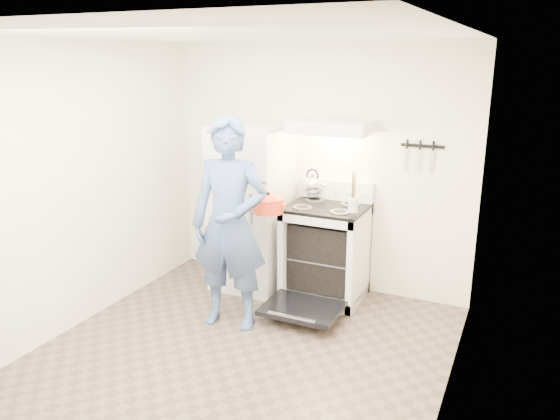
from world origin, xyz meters
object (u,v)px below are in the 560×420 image
Objects in this scene: tea_kettle at (312,184)px; person at (230,224)px; stove_body at (326,254)px; dutch_oven at (268,206)px; refrigerator at (252,207)px.

person is (-0.33, -1.12, -0.16)m from tea_kettle.
stove_body is 1.16m from person.
dutch_oven is at bearing 52.86° from person.
dutch_oven is (0.44, -0.51, 0.19)m from refrigerator.
tea_kettle reaches higher than stove_body.
dutch_oven is at bearing -125.05° from stove_body.
person reaches higher than tea_kettle.
stove_body is (0.81, 0.02, -0.39)m from refrigerator.
tea_kettle reaches higher than dutch_oven.
dutch_oven is at bearing -49.26° from refrigerator.
tea_kettle is at bearing 137.57° from stove_body.
stove_body is at bearing 48.68° from person.
refrigerator reaches higher than tea_kettle.
tea_kettle is at bearing 64.72° from person.
stove_body is at bearing 54.95° from dutch_oven.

